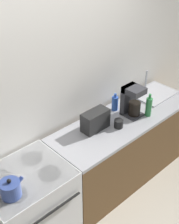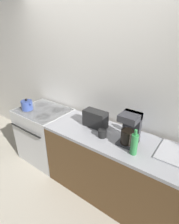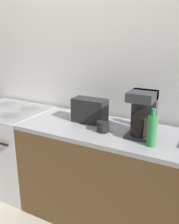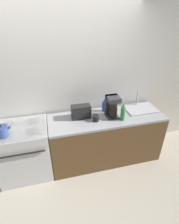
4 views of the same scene
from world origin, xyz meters
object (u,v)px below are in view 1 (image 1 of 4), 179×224
Objects in this scene: toaster at (95,120)px; bottle_green at (149,107)px; bottle_blue at (115,103)px; coffee_maker at (132,100)px; kettle at (11,189)px; cup_black at (119,124)px; stove at (29,208)px.

bottle_green reaches higher than toaster.
toaster is at bearing -165.02° from bottle_blue.
kettle is at bearing -175.73° from coffee_maker.
cup_black is at bearing 1.84° from kettle.
stove is at bearing 179.83° from coffee_maker.
kettle is at bearing -178.16° from cup_black.
coffee_maker is at bearing 4.27° from kettle.
stove is 1.24m from cup_black.
kettle is 2.17× the size of cup_black.
kettle is (-0.20, -0.13, 0.51)m from stove.
kettle is 1.64m from coffee_maker.
bottle_blue is (0.43, 0.11, -0.02)m from toaster.
bottle_green is (0.12, -0.15, -0.07)m from coffee_maker.
coffee_maker is 0.22m from bottle_blue.
bottle_green is at bearing -9.97° from cup_black.
coffee_maker reaches higher than bottle_blue.
toaster is 0.86× the size of coffee_maker.
bottle_green reaches higher than cup_black.
stove is at bearing -175.89° from toaster.
kettle is 1.60m from bottle_blue.
stove is 4.17× the size of bottle_blue.
toaster is (1.14, 0.19, 0.03)m from kettle.
coffee_maker is at bearing -70.52° from bottle_blue.
coffee_maker is at bearing -0.17° from stove.
stove is 1.56m from coffee_maker.
bottle_blue is at bearing 109.48° from coffee_maker.
toaster is 0.26m from cup_black.
bottle_blue is at bearing 11.11° from kettle.
coffee_maker is 3.59× the size of cup_black.
toaster reaches higher than bottle_blue.
toaster is at bearing 160.08° from bottle_green.
coffee_maker reaches higher than cup_black.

